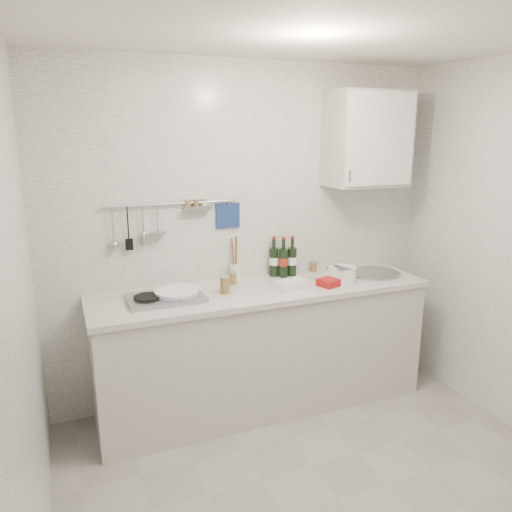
{
  "coord_description": "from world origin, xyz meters",
  "views": [
    {
      "loc": [
        -1.32,
        -2.03,
        2.02
      ],
      "look_at": [
        -0.13,
        0.9,
        1.22
      ],
      "focal_mm": 35.0,
      "sensor_mm": 36.0,
      "label": 1
    }
  ],
  "objects_px": {
    "wall_cabinet": "(367,139)",
    "utensil_crock": "(235,270)",
    "plate_stack_sink": "(341,274)",
    "wine_bottles": "(283,257)",
    "plate_stack_hob": "(176,294)"
  },
  "relations": [
    {
      "from": "wall_cabinet",
      "to": "utensil_crock",
      "type": "bearing_deg",
      "value": 172.7
    },
    {
      "from": "utensil_crock",
      "to": "plate_stack_hob",
      "type": "bearing_deg",
      "value": -155.39
    },
    {
      "from": "wall_cabinet",
      "to": "plate_stack_hob",
      "type": "bearing_deg",
      "value": -176.18
    },
    {
      "from": "wall_cabinet",
      "to": "plate_stack_sink",
      "type": "relative_size",
      "value": 2.61
    },
    {
      "from": "plate_stack_hob",
      "to": "wine_bottles",
      "type": "height_order",
      "value": "wine_bottles"
    },
    {
      "from": "wine_bottles",
      "to": "plate_stack_hob",
      "type": "bearing_deg",
      "value": -167.45
    },
    {
      "from": "plate_stack_sink",
      "to": "utensil_crock",
      "type": "xyz_separation_m",
      "value": [
        -0.73,
        0.3,
        0.03
      ]
    },
    {
      "from": "plate_stack_sink",
      "to": "utensil_crock",
      "type": "height_order",
      "value": "utensil_crock"
    },
    {
      "from": "wine_bottles",
      "to": "utensil_crock",
      "type": "relative_size",
      "value": 0.91
    },
    {
      "from": "plate_stack_hob",
      "to": "plate_stack_sink",
      "type": "relative_size",
      "value": 1.23
    },
    {
      "from": "plate_stack_hob",
      "to": "plate_stack_sink",
      "type": "bearing_deg",
      "value": -3.2
    },
    {
      "from": "wall_cabinet",
      "to": "plate_stack_hob",
      "type": "relative_size",
      "value": 2.12
    },
    {
      "from": "wall_cabinet",
      "to": "plate_stack_hob",
      "type": "height_order",
      "value": "wall_cabinet"
    },
    {
      "from": "plate_stack_sink",
      "to": "wine_bottles",
      "type": "relative_size",
      "value": 0.86
    },
    {
      "from": "wall_cabinet",
      "to": "plate_stack_hob",
      "type": "distance_m",
      "value": 1.83
    }
  ]
}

